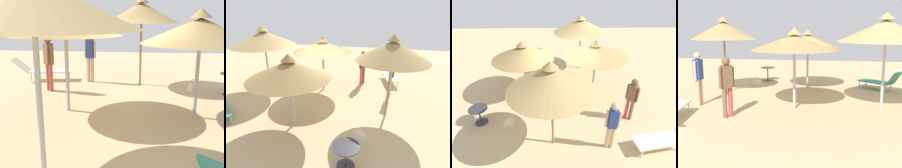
% 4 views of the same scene
% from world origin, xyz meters
% --- Properties ---
extents(ground, '(24.00, 24.00, 0.10)m').
position_xyz_m(ground, '(0.00, 0.00, -0.05)').
color(ground, tan).
extents(parasol_umbrella_edge, '(2.96, 2.96, 3.01)m').
position_xyz_m(parasol_umbrella_edge, '(-1.00, -2.87, 2.46)').
color(parasol_umbrella_edge, '#B2B2B7').
rests_on(parasol_umbrella_edge, ground).
extents(parasol_umbrella_far_left, '(2.70, 2.70, 2.56)m').
position_xyz_m(parasol_umbrella_far_left, '(-1.39, -0.13, 2.11)').
color(parasol_umbrella_far_left, '#B2B2B7').
rests_on(parasol_umbrella_far_left, ground).
extents(parasol_umbrella_near_right, '(2.65, 2.65, 2.50)m').
position_xyz_m(parasol_umbrella_near_right, '(1.69, -0.26, 2.01)').
color(parasol_umbrella_near_right, '#B2B2B7').
rests_on(parasol_umbrella_near_right, ground).
extents(parasol_umbrella_far_right, '(2.50, 2.50, 3.00)m').
position_xyz_m(parasol_umbrella_far_right, '(0.35, 2.85, 2.45)').
color(parasol_umbrella_far_right, olive).
rests_on(parasol_umbrella_far_right, ground).
extents(lounge_chair_center, '(2.22, 0.95, 0.84)m').
position_xyz_m(lounge_chair_center, '(-3.31, 3.07, 0.41)').
color(lounge_chair_center, silver).
rests_on(lounge_chair_center, ground).
extents(person_standing_back, '(0.37, 0.35, 1.75)m').
position_xyz_m(person_standing_back, '(-2.50, 1.66, 1.01)').
color(person_standing_back, brown).
rests_on(person_standing_back, ground).
extents(person_standing_front, '(0.44, 0.25, 1.78)m').
position_xyz_m(person_standing_front, '(-1.46, 3.05, 1.02)').
color(person_standing_front, tan).
rests_on(person_standing_front, ground).
extents(handbag, '(0.35, 0.42, 0.42)m').
position_xyz_m(handbag, '(2.01, 2.06, 0.13)').
color(handbag, beige).
rests_on(handbag, ground).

